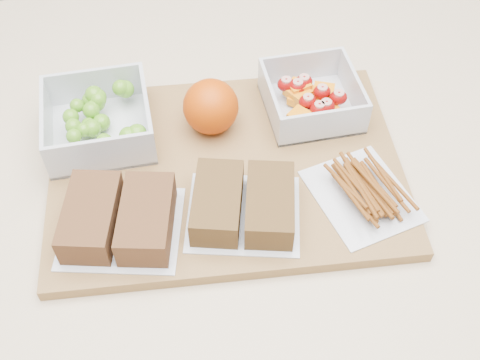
{
  "coord_description": "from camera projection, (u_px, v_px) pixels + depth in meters",
  "views": [
    {
      "loc": [
        -0.09,
        -0.44,
        1.47
      ],
      "look_at": [
        0.0,
        -0.01,
        0.93
      ],
      "focal_mm": 45.0,
      "sensor_mm": 36.0,
      "label": 1
    }
  ],
  "objects": [
    {
      "name": "counter",
      "position": [
        239.0,
        343.0,
        1.07
      ],
      "size": [
        1.2,
        0.9,
        0.9
      ],
      "primitive_type": "cube",
      "color": "beige",
      "rests_on": "ground"
    },
    {
      "name": "cutting_board",
      "position": [
        226.0,
        169.0,
        0.73
      ],
      "size": [
        0.45,
        0.34,
        0.02
      ],
      "primitive_type": "cube",
      "rotation": [
        0.0,
        0.0,
        -0.09
      ],
      "color": "olive",
      "rests_on": "counter"
    },
    {
      "name": "grape_container",
      "position": [
        100.0,
        120.0,
        0.74
      ],
      "size": [
        0.13,
        0.13,
        0.05
      ],
      "color": "silver",
      "rests_on": "cutting_board"
    },
    {
      "name": "fruit_container",
      "position": [
        311.0,
        99.0,
        0.77
      ],
      "size": [
        0.11,
        0.11,
        0.05
      ],
      "color": "silver",
      "rests_on": "cutting_board"
    },
    {
      "name": "orange",
      "position": [
        211.0,
        107.0,
        0.74
      ],
      "size": [
        0.07,
        0.07,
        0.07
      ],
      "primitive_type": "sphere",
      "color": "#C94404",
      "rests_on": "cutting_board"
    },
    {
      "name": "sandwich_bag_left",
      "position": [
        119.0,
        218.0,
        0.65
      ],
      "size": [
        0.15,
        0.14,
        0.04
      ],
      "color": "silver",
      "rests_on": "cutting_board"
    },
    {
      "name": "sandwich_bag_center",
      "position": [
        244.0,
        204.0,
        0.66
      ],
      "size": [
        0.15,
        0.14,
        0.04
      ],
      "color": "silver",
      "rests_on": "cutting_board"
    },
    {
      "name": "pretzel_bag",
      "position": [
        363.0,
        189.0,
        0.68
      ],
      "size": [
        0.13,
        0.14,
        0.03
      ],
      "color": "silver",
      "rests_on": "cutting_board"
    }
  ]
}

